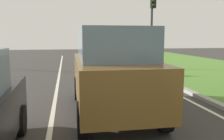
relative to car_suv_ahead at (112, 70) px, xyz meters
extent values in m
plane|color=#383533|center=(-0.89, 5.02, -1.17)|extent=(60.00, 60.00, 0.00)
cube|color=silver|center=(-1.59, 5.02, -1.16)|extent=(0.12, 32.00, 0.01)
cube|color=silver|center=(2.71, 5.02, -1.16)|extent=(0.12, 32.00, 0.01)
cube|color=#9E9B93|center=(3.21, 5.02, -1.11)|extent=(0.24, 48.00, 0.12)
cube|color=brown|center=(0.00, 0.04, -0.24)|extent=(1.99, 4.54, 1.10)
cube|color=slate|center=(0.00, -0.11, 0.71)|extent=(1.75, 2.73, 0.80)
cylinder|color=black|center=(-0.84, 1.59, -0.79)|extent=(0.24, 0.76, 0.76)
cylinder|color=black|center=(0.91, 1.55, -0.79)|extent=(0.24, 0.76, 0.76)
cylinder|color=black|center=(-0.90, -1.47, -0.79)|extent=(0.24, 0.76, 0.76)
cylinder|color=black|center=(0.84, -1.51, -0.79)|extent=(0.24, 0.76, 0.76)
cylinder|color=black|center=(-2.19, -1.09, -0.85)|extent=(0.24, 0.65, 0.64)
cylinder|color=#2D2D2D|center=(4.18, 8.47, 1.28)|extent=(0.14, 0.14, 4.89)
cube|color=black|center=(4.18, 8.27, 3.11)|extent=(0.32, 0.24, 0.90)
sphere|color=#382B0C|center=(4.18, 8.14, 3.11)|extent=(0.20, 0.20, 0.20)
sphere|color=black|center=(4.18, 8.14, 2.83)|extent=(0.20, 0.20, 0.20)
camera|label=1|loc=(-1.20, -6.22, 0.88)|focal=38.55mm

